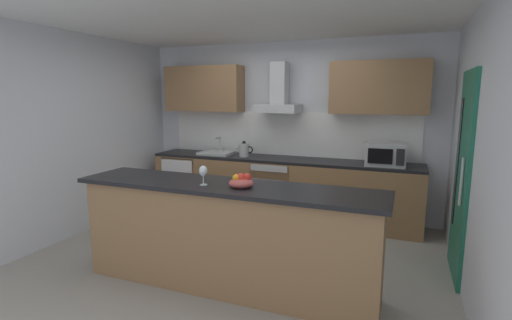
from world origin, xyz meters
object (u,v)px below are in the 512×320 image
at_px(microwave, 386,154).
at_px(kettle, 244,150).
at_px(oven, 275,187).
at_px(sink, 217,153).
at_px(refrigerator, 187,181).
at_px(range_hood, 279,97).
at_px(fruit_bowl, 241,182).
at_px(wine_glass, 203,172).

bearing_deg(microwave, kettle, -179.83).
bearing_deg(oven, kettle, -176.01).
xyz_separation_m(microwave, sink, (-2.50, 0.04, -0.12)).
bearing_deg(sink, kettle, -5.29).
xyz_separation_m(refrigerator, range_hood, (1.52, 0.13, 1.36)).
height_order(microwave, range_hood, range_hood).
xyz_separation_m(oven, fruit_bowl, (0.43, -2.19, 0.59)).
distance_m(microwave, fruit_bowl, 2.43).
relative_size(refrigerator, range_hood, 1.18).
bearing_deg(range_hood, kettle, -161.33).
relative_size(refrigerator, kettle, 2.94).
relative_size(refrigerator, wine_glass, 4.78).
relative_size(refrigerator, microwave, 1.70).
bearing_deg(refrigerator, microwave, -0.47).
distance_m(sink, wine_glass, 2.50).
height_order(sink, wine_glass, wine_glass).
height_order(refrigerator, microwave, microwave).
distance_m(kettle, fruit_bowl, 2.35).
bearing_deg(kettle, range_hood, 18.67).
xyz_separation_m(sink, range_hood, (0.97, 0.12, 0.86)).
distance_m(oven, sink, 1.07).
relative_size(oven, kettle, 2.77).
bearing_deg(oven, range_hood, 90.00).
bearing_deg(wine_glass, range_hood, 91.90).
relative_size(range_hood, fruit_bowl, 3.27).
height_order(refrigerator, range_hood, range_hood).
height_order(microwave, wine_glass, microwave).
xyz_separation_m(range_hood, fruit_bowl, (0.43, -2.32, -0.74)).
distance_m(sink, range_hood, 1.30).
xyz_separation_m(oven, kettle, (-0.48, -0.03, 0.55)).
distance_m(wine_glass, fruit_bowl, 0.36).
distance_m(refrigerator, range_hood, 2.04).
height_order(refrigerator, kettle, kettle).
bearing_deg(kettle, microwave, 0.17).
relative_size(sink, fruit_bowl, 2.27).
bearing_deg(oven, fruit_bowl, -78.90).
bearing_deg(sink, wine_glass, -65.21).
bearing_deg(wine_glass, fruit_bowl, 9.21).
distance_m(microwave, range_hood, 1.71).
bearing_deg(range_hood, sink, -173.00).
bearing_deg(microwave, sink, 179.11).
distance_m(oven, microwave, 1.64).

